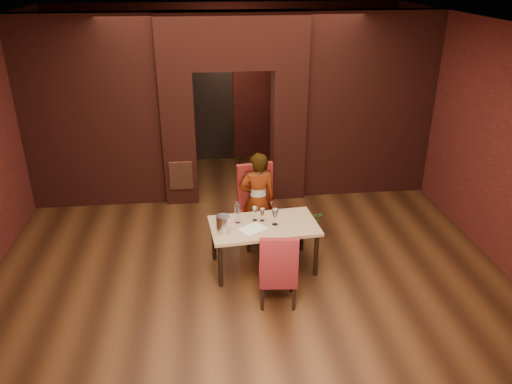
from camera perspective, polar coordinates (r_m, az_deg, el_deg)
floor at (r=7.43m, az=-1.26°, el=-6.81°), size 8.00×8.00×0.00m
ceiling at (r=6.37m, az=-1.54°, el=18.53°), size 7.00×8.00×0.04m
wall_back at (r=10.58m, az=-3.35°, el=12.21°), size 7.00×0.04×3.20m
wall_front at (r=3.30m, az=5.17°, el=-19.33°), size 7.00×0.04×3.20m
wall_right at (r=7.84m, az=25.16°, el=5.38°), size 0.04×8.00×3.20m
pillar_left at (r=8.76m, az=-8.77°, el=6.24°), size 0.55×0.55×2.30m
pillar_right at (r=8.88m, az=3.65°, el=6.73°), size 0.55×0.55×2.30m
lintel at (r=8.41m, az=-2.73°, el=16.93°), size 2.45×0.55×0.90m
wing_wall_left at (r=8.81m, az=-18.26°, el=8.45°), size 2.28×0.35×3.20m
wing_wall_right at (r=9.10m, az=12.65°, el=9.58°), size 2.28×0.35×3.20m
vent_panel at (r=8.69m, az=-8.57°, el=1.87°), size 0.40×0.03×0.50m
rear_door at (r=10.64m, az=-5.44°, el=9.16°), size 0.90×0.08×2.10m
rear_door_frame at (r=10.60m, az=-5.44°, el=9.10°), size 1.02×0.04×2.22m
dining_table at (r=6.91m, az=0.88°, el=-6.18°), size 1.51×0.94×0.67m
chair_far at (r=7.39m, az=0.33°, el=-1.69°), size 0.62×0.62×1.20m
chair_near at (r=6.18m, az=2.51°, el=-8.53°), size 0.50×0.50×1.00m
person_seated at (r=7.27m, az=0.21°, el=-0.94°), size 0.55×0.37×1.47m
wine_glass_a at (r=6.80m, az=-0.13°, el=-2.51°), size 0.08×0.08×0.20m
wine_glass_b at (r=6.80m, az=0.72°, el=-2.62°), size 0.07×0.07×0.18m
wine_glass_c at (r=6.69m, az=2.19°, el=-2.87°), size 0.09×0.09×0.23m
tasting_sheet at (r=6.63m, az=-0.37°, el=-4.22°), size 0.41×0.39×0.00m
wine_bucket at (r=6.53m, az=-3.75°, el=-3.65°), size 0.19×0.19×0.23m
water_bottle at (r=6.73m, az=-2.15°, el=-2.32°), size 0.07×0.07×0.31m
potted_plant at (r=7.90m, az=6.34°, el=-3.32°), size 0.38×0.34×0.38m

